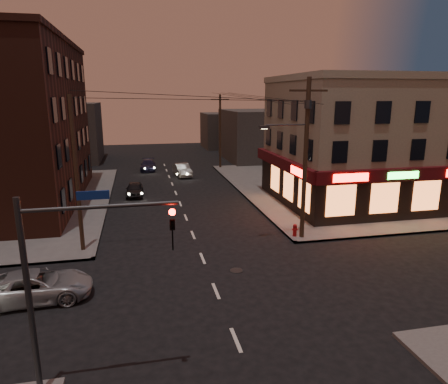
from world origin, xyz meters
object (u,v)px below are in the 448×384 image
object	(u,v)px
sedan_far	(148,165)
sedan_mid	(182,170)
fire_hydrant	(295,230)
suv_cross	(35,286)
sedan_near	(135,189)

from	to	relation	value
sedan_far	sedan_mid	bearing A→B (deg)	-46.53
sedan_far	fire_hydrant	world-z (taller)	sedan_far
sedan_far	suv_cross	bearing A→B (deg)	-97.09
sedan_mid	fire_hydrant	size ratio (longest dim) A/B	5.24
sedan_mid	sedan_near	bearing A→B (deg)	-129.00
sedan_near	sedan_far	bearing A→B (deg)	85.25
sedan_near	sedan_far	xyz separation A→B (m)	(1.59, 12.91, -0.00)
suv_cross	sedan_mid	bearing A→B (deg)	-23.15
suv_cross	sedan_near	bearing A→B (deg)	-16.58
sedan_near	sedan_far	world-z (taller)	sedan_near
suv_cross	sedan_near	xyz separation A→B (m)	(4.34, 18.76, -0.06)
sedan_mid	suv_cross	bearing A→B (deg)	-116.25
sedan_near	sedan_far	size ratio (longest dim) A/B	0.85
sedan_mid	fire_hydrant	xyz separation A→B (m)	(4.88, -22.08, -0.11)
suv_cross	sedan_near	world-z (taller)	suv_cross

